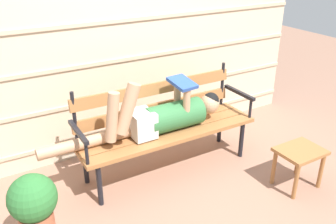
{
  "coord_description": "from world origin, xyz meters",
  "views": [
    {
      "loc": [
        -1.49,
        -2.39,
        1.98
      ],
      "look_at": [
        0.0,
        0.17,
        0.6
      ],
      "focal_mm": 38.91,
      "sensor_mm": 36.0,
      "label": 1
    }
  ],
  "objects_px": {
    "park_bench": "(164,122)",
    "potted_plant": "(35,209)",
    "footstool": "(299,157)",
    "reclining_person": "(161,116)"
  },
  "relations": [
    {
      "from": "reclining_person",
      "to": "potted_plant",
      "type": "bearing_deg",
      "value": -161.29
    },
    {
      "from": "park_bench",
      "to": "reclining_person",
      "type": "relative_size",
      "value": 1.0
    },
    {
      "from": "potted_plant",
      "to": "reclining_person",
      "type": "bearing_deg",
      "value": 18.71
    },
    {
      "from": "park_bench",
      "to": "reclining_person",
      "type": "distance_m",
      "value": 0.14
    },
    {
      "from": "park_bench",
      "to": "potted_plant",
      "type": "xyz_separation_m",
      "value": [
        -1.29,
        -0.48,
        -0.12
      ]
    },
    {
      "from": "park_bench",
      "to": "footstool",
      "type": "distance_m",
      "value": 1.23
    },
    {
      "from": "footstool",
      "to": "potted_plant",
      "type": "relative_size",
      "value": 0.65
    },
    {
      "from": "reclining_person",
      "to": "footstool",
      "type": "bearing_deg",
      "value": -41.12
    },
    {
      "from": "reclining_person",
      "to": "footstool",
      "type": "height_order",
      "value": "reclining_person"
    },
    {
      "from": "footstool",
      "to": "reclining_person",
      "type": "bearing_deg",
      "value": 138.88
    }
  ]
}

